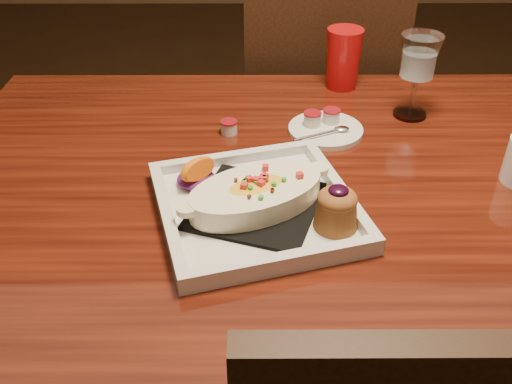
{
  "coord_description": "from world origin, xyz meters",
  "views": [
    {
      "loc": [
        -0.18,
        -0.82,
        1.3
      ],
      "look_at": [
        -0.17,
        -0.06,
        0.77
      ],
      "focal_mm": 40.0,
      "sensor_mm": 36.0,
      "label": 1
    }
  ],
  "objects_px": {
    "table": "(350,224)",
    "chair_far": "(315,128)",
    "saucer": "(324,128)",
    "plate": "(262,201)",
    "red_tumbler": "(343,59)",
    "goblet": "(419,61)"
  },
  "relations": [
    {
      "from": "table",
      "to": "goblet",
      "type": "distance_m",
      "value": 0.36
    },
    {
      "from": "table",
      "to": "plate",
      "type": "xyz_separation_m",
      "value": [
        -0.16,
        -0.1,
        0.12
      ]
    },
    {
      "from": "chair_far",
      "to": "plate",
      "type": "height_order",
      "value": "chair_far"
    },
    {
      "from": "plate",
      "to": "saucer",
      "type": "bearing_deg",
      "value": 49.01
    },
    {
      "from": "saucer",
      "to": "plate",
      "type": "bearing_deg",
      "value": -115.25
    },
    {
      "from": "chair_far",
      "to": "saucer",
      "type": "height_order",
      "value": "chair_far"
    },
    {
      "from": "chair_far",
      "to": "table",
      "type": "bearing_deg",
      "value": 90.0
    },
    {
      "from": "table",
      "to": "red_tumbler",
      "type": "bearing_deg",
      "value": 86.67
    },
    {
      "from": "saucer",
      "to": "red_tumbler",
      "type": "xyz_separation_m",
      "value": [
        0.06,
        0.21,
        0.06
      ]
    },
    {
      "from": "plate",
      "to": "saucer",
      "type": "distance_m",
      "value": 0.3
    },
    {
      "from": "plate",
      "to": "red_tumbler",
      "type": "bearing_deg",
      "value": 53.07
    },
    {
      "from": "table",
      "to": "saucer",
      "type": "distance_m",
      "value": 0.2
    },
    {
      "from": "table",
      "to": "red_tumbler",
      "type": "xyz_separation_m",
      "value": [
        0.02,
        0.38,
        0.16
      ]
    },
    {
      "from": "plate",
      "to": "saucer",
      "type": "relative_size",
      "value": 2.51
    },
    {
      "from": "plate",
      "to": "red_tumbler",
      "type": "distance_m",
      "value": 0.52
    },
    {
      "from": "plate",
      "to": "goblet",
      "type": "bearing_deg",
      "value": 31.61
    },
    {
      "from": "chair_far",
      "to": "saucer",
      "type": "xyz_separation_m",
      "value": [
        -0.04,
        -0.46,
        0.25
      ]
    },
    {
      "from": "saucer",
      "to": "chair_far",
      "type": "bearing_deg",
      "value": 85.27
    },
    {
      "from": "plate",
      "to": "saucer",
      "type": "xyz_separation_m",
      "value": [
        0.13,
        0.27,
        -0.02
      ]
    },
    {
      "from": "table",
      "to": "chair_far",
      "type": "bearing_deg",
      "value": 90.0
    },
    {
      "from": "table",
      "to": "saucer",
      "type": "height_order",
      "value": "saucer"
    },
    {
      "from": "plate",
      "to": "red_tumbler",
      "type": "relative_size",
      "value": 2.77
    }
  ]
}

